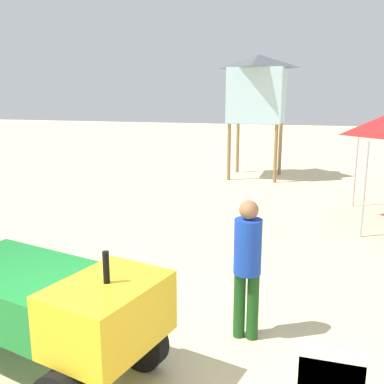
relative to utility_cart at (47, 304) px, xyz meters
name	(u,v)px	position (x,y,z in m)	size (l,w,h in m)	color
utility_cart	(47,304)	(0.00, 0.00, 0.00)	(2.75, 1.79, 1.50)	#197A2D
lifeguard_near_right	(247,261)	(1.82, 1.27, 0.19)	(0.32, 0.32, 1.70)	#194C19
lifeguard_tower	(257,89)	(0.36, 11.68, 2.27)	(1.98, 1.98, 4.17)	olive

